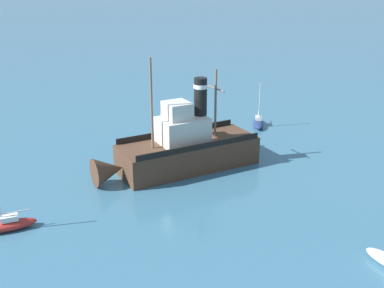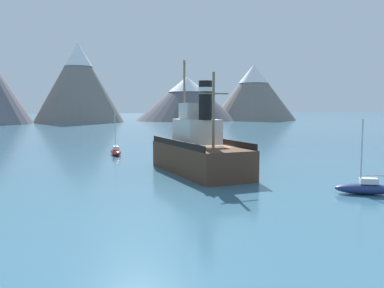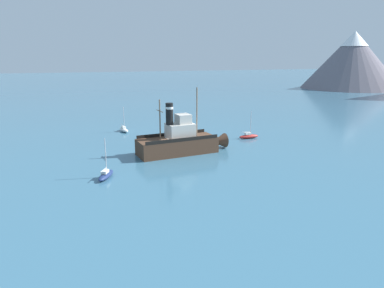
# 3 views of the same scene
# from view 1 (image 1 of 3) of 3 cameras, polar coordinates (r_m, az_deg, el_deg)

# --- Properties ---
(ground_plane) EXTENTS (600.00, 600.00, 0.00)m
(ground_plane) POSITION_cam_1_polar(r_m,az_deg,el_deg) (43.43, 0.79, -1.99)
(ground_plane) COLOR #38667F
(old_tugboat) EXTENTS (5.48, 14.65, 9.90)m
(old_tugboat) POSITION_cam_1_polar(r_m,az_deg,el_deg) (41.10, -1.23, -0.57)
(old_tugboat) COLOR #4C3323
(old_tugboat) RESTS_ON ground
(sailboat_red) EXTENTS (1.10, 3.80, 4.90)m
(sailboat_red) POSITION_cam_1_polar(r_m,az_deg,el_deg) (34.55, -21.05, -8.91)
(sailboat_red) COLOR #B22823
(sailboat_red) RESTS_ON ground
(sailboat_navy) EXTENTS (3.87, 2.77, 4.90)m
(sailboat_navy) POSITION_cam_1_polar(r_m,az_deg,el_deg) (53.09, 7.88, 2.54)
(sailboat_navy) COLOR navy
(sailboat_navy) RESTS_ON ground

